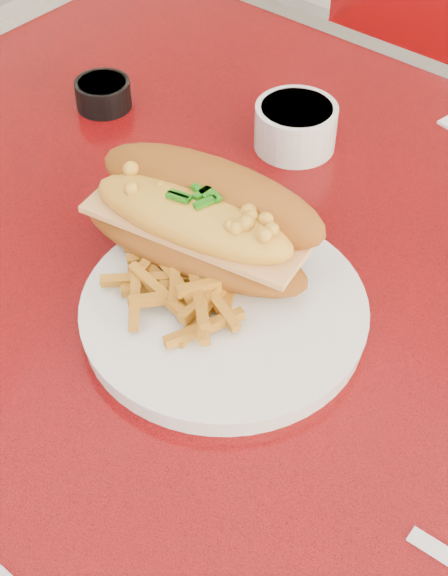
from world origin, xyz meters
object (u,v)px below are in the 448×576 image
Objects in this scene: dinner_plate at (224,311)px; fork at (257,249)px; gravy_ramekin at (296,125)px; mac_hoagie at (199,218)px; sauce_cup_left at (103,93)px; diner_table at (301,372)px.

dinner_plate and fork have the same top height.
fork is 1.51× the size of gravy_ramekin.
mac_hoagie is 2.62× the size of gravy_ramekin.
fork is (-0.02, 0.08, 0.01)m from dinner_plate.
dinner_plate is 0.28m from gravy_ramekin.
sauce_cup_left is at bearing -160.32° from gravy_ramekin.
dinner_plate is 1.11× the size of mac_hoagie.
fork is 0.32m from sauce_cup_left.
diner_table is at bearing -48.77° from gravy_ramekin.
dinner_plate is at bearing -41.92° from mac_hoagie.
fork is at bearing -148.01° from diner_table.
sauce_cup_left is (-0.22, -0.08, -0.01)m from gravy_ramekin.
sauce_cup_left reaches higher than fork.
fork is (0.04, 0.04, -0.04)m from mac_hoagie.
diner_table is at bearing -73.54° from fork.
gravy_ramekin is 0.24m from sauce_cup_left.
gravy_ramekin is at bearing 19.68° from sauce_cup_left.
gravy_ramekin reaches higher than diner_table.
dinner_plate is 0.09m from mac_hoagie.
diner_table is at bearing 28.92° from mac_hoagie.
gravy_ramekin reaches higher than fork.
fork is at bearing 36.02° from mac_hoagie.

